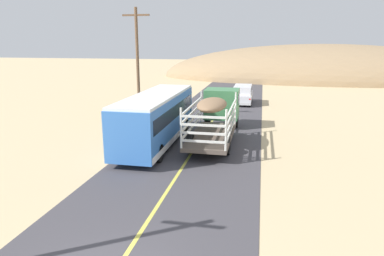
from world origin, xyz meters
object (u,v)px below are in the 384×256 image
(bus, at_px, (157,118))
(power_pole_mid, at_px, (138,62))
(car_far, at_px, (243,94))
(livestock_truck, at_px, (218,109))

(bus, xyz_separation_m, power_pole_mid, (-3.47, 6.38, 3.05))
(car_far, bearing_deg, livestock_truck, -94.49)
(livestock_truck, xyz_separation_m, car_far, (1.00, 12.68, -0.70))
(livestock_truck, bearing_deg, bus, -137.09)
(bus, bearing_deg, livestock_truck, 42.91)
(livestock_truck, bearing_deg, power_pole_mid, 155.90)
(livestock_truck, relative_size, car_far, 2.10)
(car_far, relative_size, power_pole_mid, 0.51)
(bus, distance_m, power_pole_mid, 7.87)
(livestock_truck, height_order, power_pole_mid, power_pole_mid)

